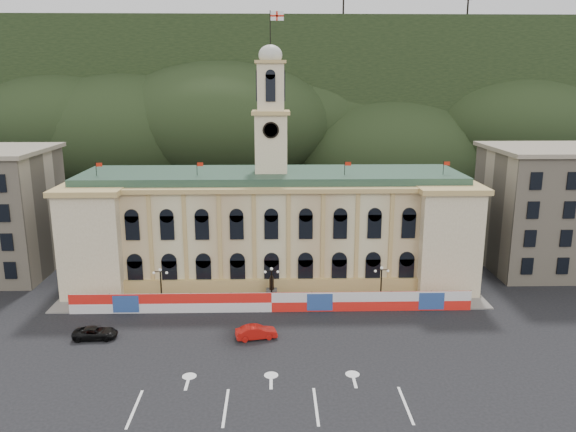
{
  "coord_description": "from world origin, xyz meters",
  "views": [
    {
      "loc": [
        0.41,
        -50.24,
        28.14
      ],
      "look_at": [
        2.12,
        18.0,
        11.57
      ],
      "focal_mm": 35.0,
      "sensor_mm": 36.0,
      "label": 1
    }
  ],
  "objects_px": {
    "lamp_center": "(272,283)",
    "red_sedan": "(256,332)",
    "statue": "(272,294)",
    "black_suv": "(95,333)"
  },
  "relations": [
    {
      "from": "black_suv",
      "to": "red_sedan",
      "type": "bearing_deg",
      "value": -94.11
    },
    {
      "from": "lamp_center",
      "to": "black_suv",
      "type": "bearing_deg",
      "value": -155.6
    },
    {
      "from": "red_sedan",
      "to": "black_suv",
      "type": "xyz_separation_m",
      "value": [
        -18.0,
        0.48,
        -0.09
      ]
    },
    {
      "from": "red_sedan",
      "to": "statue",
      "type": "bearing_deg",
      "value": -20.62
    },
    {
      "from": "red_sedan",
      "to": "black_suv",
      "type": "bearing_deg",
      "value": 77.06
    },
    {
      "from": "lamp_center",
      "to": "red_sedan",
      "type": "bearing_deg",
      "value": -100.19
    },
    {
      "from": "red_sedan",
      "to": "lamp_center",
      "type": "bearing_deg",
      "value": -21.58
    },
    {
      "from": "statue",
      "to": "lamp_center",
      "type": "distance_m",
      "value": 2.14
    },
    {
      "from": "red_sedan",
      "to": "black_suv",
      "type": "height_order",
      "value": "red_sedan"
    },
    {
      "from": "statue",
      "to": "black_suv",
      "type": "height_order",
      "value": "statue"
    }
  ]
}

